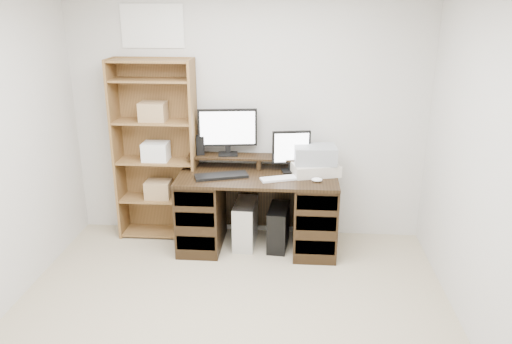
# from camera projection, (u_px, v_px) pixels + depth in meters

# --- Properties ---
(room) EXTENTS (3.54, 4.04, 2.54)m
(room) POSITION_uv_depth(u_px,v_px,m) (217.00, 186.00, 3.01)
(room) COLOR tan
(room) RESTS_ON ground
(desk) EXTENTS (1.50, 0.70, 0.75)m
(desk) POSITION_uv_depth(u_px,v_px,m) (258.00, 210.00, 4.83)
(desk) COLOR black
(desk) RESTS_ON ground
(riser_shelf) EXTENTS (1.40, 0.22, 0.12)m
(riser_shelf) POSITION_uv_depth(u_px,v_px,m) (259.00, 159.00, 4.88)
(riser_shelf) COLOR black
(riser_shelf) RESTS_ON desk
(monitor_wide) EXTENTS (0.57, 0.17, 0.45)m
(monitor_wide) POSITION_uv_depth(u_px,v_px,m) (228.00, 129.00, 4.84)
(monitor_wide) COLOR black
(monitor_wide) RESTS_ON riser_shelf
(monitor_small) EXTENTS (0.36, 0.16, 0.40)m
(monitor_small) POSITION_uv_depth(u_px,v_px,m) (291.00, 150.00, 4.73)
(monitor_small) COLOR black
(monitor_small) RESTS_ON desk
(speaker) EXTENTS (0.09, 0.09, 0.19)m
(speaker) POSITION_uv_depth(u_px,v_px,m) (200.00, 145.00, 4.89)
(speaker) COLOR black
(speaker) RESTS_ON riser_shelf
(keyboard_black) EXTENTS (0.52, 0.30, 0.03)m
(keyboard_black) POSITION_uv_depth(u_px,v_px,m) (221.00, 176.00, 4.64)
(keyboard_black) COLOR black
(keyboard_black) RESTS_ON desk
(keyboard_white) EXTENTS (0.41, 0.25, 0.02)m
(keyboard_white) POSITION_uv_depth(u_px,v_px,m) (282.00, 178.00, 4.58)
(keyboard_white) COLOR silver
(keyboard_white) RESTS_ON desk
(mouse) EXTENTS (0.11, 0.09, 0.04)m
(mouse) POSITION_uv_depth(u_px,v_px,m) (317.00, 180.00, 4.52)
(mouse) COLOR white
(mouse) RESTS_ON desk
(printer) EXTENTS (0.50, 0.42, 0.11)m
(printer) POSITION_uv_depth(u_px,v_px,m) (315.00, 168.00, 4.72)
(printer) COLOR #BAB1A2
(printer) RESTS_ON desk
(basket) EXTENTS (0.41, 0.30, 0.17)m
(basket) POSITION_uv_depth(u_px,v_px,m) (315.00, 155.00, 4.68)
(basket) COLOR gray
(basket) RESTS_ON printer
(tower_silver) EXTENTS (0.22, 0.45, 0.45)m
(tower_silver) POSITION_uv_depth(u_px,v_px,m) (245.00, 223.00, 4.93)
(tower_silver) COLOR silver
(tower_silver) RESTS_ON ground
(tower_black) EXTENTS (0.21, 0.43, 0.41)m
(tower_black) POSITION_uv_depth(u_px,v_px,m) (278.00, 227.00, 4.88)
(tower_black) COLOR black
(tower_black) RESTS_ON ground
(bookshelf) EXTENTS (0.80, 0.30, 1.80)m
(bookshelf) POSITION_uv_depth(u_px,v_px,m) (156.00, 149.00, 4.93)
(bookshelf) COLOR brown
(bookshelf) RESTS_ON ground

